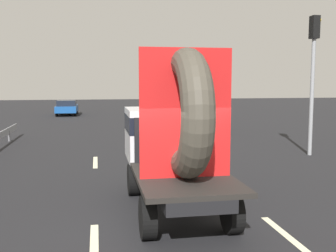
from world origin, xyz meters
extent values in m
plane|color=black|center=(0.00, 0.00, 0.00)|extent=(120.00, 120.00, 0.00)
cylinder|color=black|center=(-0.63, 2.52, 0.42)|extent=(0.28, 0.84, 0.84)
cylinder|color=black|center=(1.07, 2.52, 0.42)|extent=(0.28, 0.84, 0.84)
cylinder|color=black|center=(-0.63, -0.55, 0.42)|extent=(0.28, 0.84, 0.84)
cylinder|color=black|center=(1.07, -0.55, 0.42)|extent=(0.28, 0.84, 0.84)
cube|color=black|center=(0.22, 0.98, 0.84)|extent=(1.30, 4.91, 0.25)
cube|color=silver|center=(0.22, 2.52, 1.64)|extent=(2.00, 1.84, 1.35)
cube|color=black|center=(0.22, 2.47, 1.94)|extent=(2.02, 1.75, 0.44)
cube|color=black|center=(0.22, 0.06, 1.02)|extent=(2.00, 3.07, 0.10)
cube|color=black|center=(0.22, 1.55, 1.62)|extent=(1.80, 0.08, 1.10)
torus|color=#474238|center=(0.22, -0.09, 2.39)|extent=(0.63, 2.64, 2.64)
cube|color=red|center=(0.22, -0.09, 2.39)|extent=(1.90, 0.03, 2.64)
cylinder|color=black|center=(3.17, 16.78, 0.33)|extent=(0.23, 0.66, 0.66)
cylinder|color=black|center=(4.77, 16.78, 0.33)|extent=(0.23, 0.66, 0.66)
cylinder|color=black|center=(3.17, 14.01, 0.33)|extent=(0.23, 0.66, 0.66)
cylinder|color=black|center=(4.77, 14.01, 0.33)|extent=(0.23, 0.66, 0.66)
cube|color=silver|center=(3.97, 15.39, 0.61)|extent=(1.85, 4.32, 0.57)
cube|color=black|center=(3.97, 15.29, 1.15)|extent=(1.67, 2.42, 0.51)
cylinder|color=gray|center=(7.08, 7.07, 2.37)|extent=(0.16, 0.16, 4.74)
cube|color=black|center=(7.08, 7.07, 5.19)|extent=(0.30, 0.36, 0.90)
sphere|color=yellow|center=(7.25, 7.07, 5.47)|extent=(0.20, 0.20, 0.20)
cylinder|color=slate|center=(-5.98, 13.21, 0.28)|extent=(0.10, 0.10, 0.55)
cube|color=beige|center=(-1.65, -0.83, 0.00)|extent=(0.16, 2.40, 0.01)
cube|color=beige|center=(-1.65, 7.09, 0.00)|extent=(0.16, 2.17, 0.01)
cube|color=beige|center=(2.10, -0.85, 0.00)|extent=(0.16, 2.06, 0.01)
cube|color=beige|center=(2.10, 6.75, 0.00)|extent=(0.16, 2.85, 0.01)
cylinder|color=black|center=(-4.99, 30.33, 0.32)|extent=(0.22, 0.64, 0.64)
cylinder|color=black|center=(-3.44, 30.33, 0.32)|extent=(0.22, 0.64, 0.64)
cylinder|color=black|center=(-4.99, 27.66, 0.32)|extent=(0.22, 0.64, 0.64)
cylinder|color=black|center=(-3.44, 27.66, 0.32)|extent=(0.22, 0.64, 0.64)
cube|color=#194C99|center=(-4.21, 28.99, 0.59)|extent=(1.79, 4.17, 0.55)
cube|color=black|center=(-4.21, 28.89, 1.11)|extent=(1.61, 2.34, 0.50)
camera|label=1|loc=(-1.55, -7.98, 3.04)|focal=42.79mm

